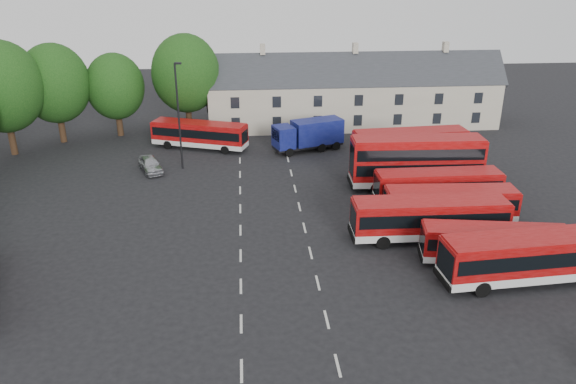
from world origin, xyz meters
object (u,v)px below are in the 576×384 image
bus_row_a (531,255)px  lamppost (179,114)px  box_truck (309,134)px  bus_dd_south (417,160)px  silver_car (150,164)px

bus_row_a → lamppost: 33.69m
box_truck → lamppost: lamppost is taller
bus_dd_south → lamppost: bearing=164.3°
silver_car → box_truck: bearing=-4.2°
bus_row_a → bus_dd_south: size_ratio=1.00×
box_truck → silver_car: box_truck is taller
bus_dd_south → bus_row_a: bearing=-78.6°
box_truck → silver_car: bearing=178.8°
lamppost → bus_dd_south: bearing=-17.5°
box_truck → lamppost: 14.45m
bus_dd_south → silver_car: bus_dd_south is taller
lamppost → bus_row_a: bearing=-43.5°
bus_dd_south → silver_car: size_ratio=2.72×
bus_dd_south → box_truck: (-8.38, 11.39, -0.87)m
bus_dd_south → box_truck: bus_dd_south is taller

